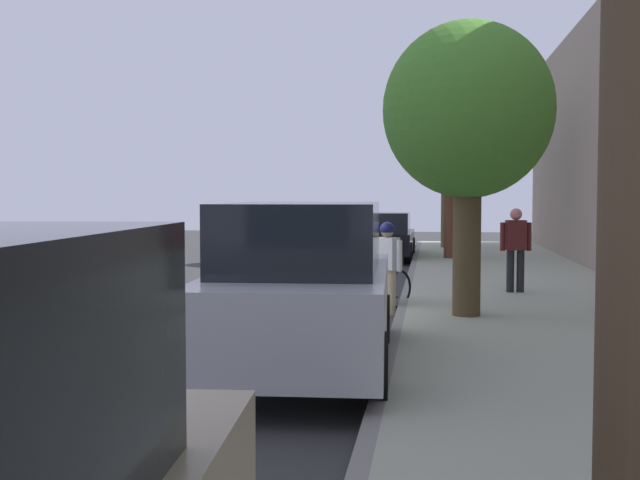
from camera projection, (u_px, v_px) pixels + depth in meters
The scene contains 13 objects.
ground at pixel (279, 318), 13.74m from camera, with size 65.34×65.34×0.00m, color #323232.
sidewalk at pixel (544, 318), 13.14m from camera, with size 4.47×40.84×0.17m, color #9FA38C.
curb_edge at pixel (401, 315), 13.45m from camera, with size 0.16×40.84×0.17m, color gray.
lane_stripe_centre at pixel (120, 318), 13.69m from camera, with size 0.14×40.00×0.01m.
lane_stripe_bike_edge at pixel (314, 318), 13.66m from camera, with size 0.12×40.84×0.01m, color white.
parked_suv_silver_second at pixel (304, 286), 9.33m from camera, with size 2.14×4.78×1.99m.
parked_sedan_black_mid at pixel (385, 237), 25.83m from camera, with size 1.87×4.42×1.52m.
bicycle_at_curb at pixel (377, 289), 14.54m from camera, with size 1.20×1.35×0.78m.
cyclist_with_backpack at pixel (388, 259), 14.06m from camera, with size 0.55×0.53×1.62m.
street_tree_mid_block at pixel (468, 113), 12.69m from camera, with size 2.68×2.68×4.64m.
street_tree_far_end at pixel (451, 137), 24.49m from camera, with size 2.99×2.99×5.06m.
street_tree_corner at pixel (448, 145), 29.44m from camera, with size 2.30×2.30×4.95m.
pedestrian_on_phone at pixel (516, 245), 15.90m from camera, with size 0.61×0.28×1.65m.
Camera 1 is at (2.56, -13.42, 2.08)m, focal length 45.48 mm.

